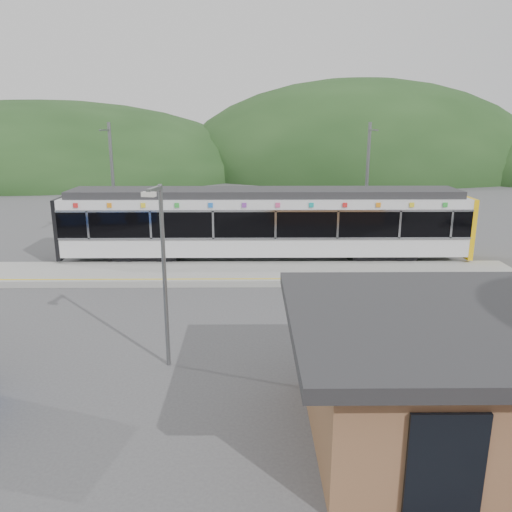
{
  "coord_description": "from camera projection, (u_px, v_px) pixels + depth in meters",
  "views": [
    {
      "loc": [
        0.6,
        -18.99,
        6.98
      ],
      "look_at": [
        0.8,
        1.0,
        1.62
      ],
      "focal_mm": 35.0,
      "sensor_mm": 36.0,
      "label": 1
    }
  ],
  "objects": [
    {
      "name": "platform",
      "position": [
        239.0,
        274.0,
        23.29
      ],
      "size": [
        26.0,
        3.2,
        0.3
      ],
      "primitive_type": "cube",
      "color": "#9E9E99",
      "rests_on": "ground"
    },
    {
      "name": "ground",
      "position": [
        237.0,
        301.0,
        20.15
      ],
      "size": [
        120.0,
        120.0,
        0.0
      ],
      "primitive_type": "plane",
      "color": "#4C4C4F",
      "rests_on": "ground"
    },
    {
      "name": "lamp_post",
      "position": [
        163.0,
        262.0,
        13.92
      ],
      "size": [
        0.38,
        0.99,
        5.36
      ],
      "rotation": [
        0.0,
        0.0,
        -0.19
      ],
      "color": "slate",
      "rests_on": "ground"
    },
    {
      "name": "catenary_mast_east",
      "position": [
        367.0,
        185.0,
        27.54
      ],
      "size": [
        0.18,
        1.8,
        7.0
      ],
      "color": "slate",
      "rests_on": "ground"
    },
    {
      "name": "catenary_mast_west",
      "position": [
        113.0,
        185.0,
        27.4
      ],
      "size": [
        0.18,
        1.8,
        7.0
      ],
      "color": "slate",
      "rests_on": "ground"
    },
    {
      "name": "station_shelter",
      "position": [
        493.0,
        374.0,
        11.1
      ],
      "size": [
        9.2,
        6.2,
        3.0
      ],
      "color": "brown",
      "rests_on": "ground"
    },
    {
      "name": "train",
      "position": [
        265.0,
        222.0,
        25.42
      ],
      "size": [
        20.44,
        3.01,
        3.74
      ],
      "color": "black",
      "rests_on": "ground"
    },
    {
      "name": "yellow_line",
      "position": [
        238.0,
        279.0,
        22.0
      ],
      "size": [
        26.0,
        0.1,
        0.01
      ],
      "primitive_type": "cube",
      "color": "yellow",
      "rests_on": "platform"
    },
    {
      "name": "hills",
      "position": [
        361.0,
        265.0,
        25.31
      ],
      "size": [
        146.0,
        149.0,
        26.0
      ],
      "color": "#1E3D19",
      "rests_on": "ground"
    }
  ]
}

